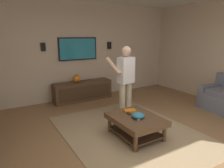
{
  "coord_description": "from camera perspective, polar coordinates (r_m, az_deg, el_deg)",
  "views": [
    {
      "loc": [
        -2.47,
        2.24,
        1.88
      ],
      "look_at": [
        0.82,
        0.26,
        0.95
      ],
      "focal_mm": 32.91,
      "sensor_mm": 36.0,
      "label": 1
    }
  ],
  "objects": [
    {
      "name": "media_console",
      "position": [
        6.07,
        -8.14,
        -1.9
      ],
      "size": [
        0.45,
        1.7,
        0.55
      ],
      "rotation": [
        0.0,
        0.0,
        3.14
      ],
      "color": "#513823",
      "rests_on": "ground"
    },
    {
      "name": "book",
      "position": [
        4.09,
        5.03,
        -7.4
      ],
      "size": [
        0.23,
        0.26,
        0.04
      ],
      "primitive_type": "cube",
      "rotation": [
        0.0,
        0.0,
        1.22
      ],
      "color": "orange",
      "rests_on": "coffee_table"
    },
    {
      "name": "remote_white",
      "position": [
        3.78,
        7.4,
        -9.38
      ],
      "size": [
        0.15,
        0.12,
        0.02
      ],
      "primitive_type": "cube",
      "rotation": [
        0.0,
        0.0,
        5.65
      ],
      "color": "white",
      "rests_on": "coffee_table"
    },
    {
      "name": "person_standing",
      "position": [
        4.63,
        3.7,
        1.74
      ],
      "size": [
        0.6,
        0.6,
        1.64
      ],
      "rotation": [
        0.0,
        0.0,
        0.17
      ],
      "color": "#C6B793",
      "rests_on": "ground"
    },
    {
      "name": "wall_speaker_left",
      "position": [
        6.57,
        -0.74,
        10.68
      ],
      "size": [
        0.06,
        0.12,
        0.22
      ],
      "primitive_type": "cube",
      "color": "black"
    },
    {
      "name": "area_rug",
      "position": [
        4.17,
        4.8,
        -13.17
      ],
      "size": [
        3.04,
        2.38,
        0.01
      ],
      "primitive_type": "cube",
      "color": "#9E8460",
      "rests_on": "ground"
    },
    {
      "name": "tv",
      "position": [
        6.09,
        -9.42,
        9.61
      ],
      "size": [
        0.05,
        1.15,
        0.64
      ],
      "rotation": [
        0.0,
        0.0,
        3.14
      ],
      "color": "black"
    },
    {
      "name": "remote_black",
      "position": [
        3.98,
        4.51,
        -8.08
      ],
      "size": [
        0.15,
        0.07,
        0.02
      ],
      "primitive_type": "cube",
      "rotation": [
        0.0,
        0.0,
        6.13
      ],
      "color": "black",
      "rests_on": "coffee_table"
    },
    {
      "name": "vase_round",
      "position": [
        5.93,
        -9.85,
        1.48
      ],
      "size": [
        0.22,
        0.22,
        0.22
      ],
      "primitive_type": "sphere",
      "color": "orange",
      "rests_on": "media_console"
    },
    {
      "name": "bowl",
      "position": [
        3.79,
        7.28,
        -8.66
      ],
      "size": [
        0.23,
        0.23,
        0.1
      ],
      "primitive_type": "ellipsoid",
      "color": "teal",
      "rests_on": "coffee_table"
    },
    {
      "name": "wall_back_tv",
      "position": [
        6.18,
        -9.81,
        8.96
      ],
      "size": [
        0.1,
        6.7,
        2.81
      ],
      "primitive_type": "cube",
      "color": "#C6B299",
      "rests_on": "ground"
    },
    {
      "name": "wall_speaker_right",
      "position": [
        5.81,
        -18.6,
        9.75
      ],
      "size": [
        0.06,
        0.12,
        0.22
      ],
      "primitive_type": "cube",
      "color": "black"
    },
    {
      "name": "ground_plane",
      "position": [
        3.82,
        10.16,
        -16.13
      ],
      "size": [
        7.8,
        7.8,
        0.0
      ],
      "primitive_type": "plane",
      "color": "olive"
    },
    {
      "name": "coffee_table",
      "position": [
        3.9,
        6.62,
        -10.47
      ],
      "size": [
        1.0,
        0.8,
        0.4
      ],
      "color": "#513823",
      "rests_on": "ground"
    }
  ]
}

